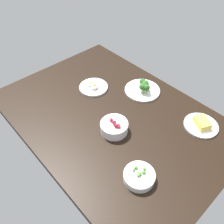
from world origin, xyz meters
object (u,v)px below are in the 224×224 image
object	(u,v)px
plate_eggs	(93,87)
bowl_berries	(114,127)
bowl_peas	(139,176)
plate_broccoli	(143,89)
plate_cheese	(201,124)

from	to	relation	value
plate_eggs	bowl_berries	size ratio (longest dim) A/B	1.23
plate_eggs	bowl_peas	world-z (taller)	bowl_peas
plate_eggs	bowl_peas	bearing A→B (deg)	-21.94
plate_eggs	plate_broccoli	size ratio (longest dim) A/B	0.82
plate_cheese	bowl_berries	xyz separation A→B (cm)	(-28.37, -35.61, 1.84)
plate_eggs	bowl_peas	size ratio (longest dim) A/B	1.28
bowl_berries	plate_broccoli	xyz separation A→B (cm)	(-11.37, 34.27, -1.12)
bowl_peas	bowl_berries	bearing A→B (deg)	158.64
plate_cheese	plate_broccoli	xyz separation A→B (cm)	(-39.74, -1.34, 0.71)
bowl_berries	bowl_peas	xyz separation A→B (cm)	(27.11, -10.60, -0.97)
plate_eggs	bowl_berries	bearing A→B (deg)	-22.39
plate_broccoli	bowl_berries	bearing A→B (deg)	-71.65
plate_eggs	bowl_peas	distance (cm)	65.81
bowl_berries	plate_broccoli	size ratio (longest dim) A/B	0.67
bowl_berries	plate_broccoli	world-z (taller)	plate_broccoli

